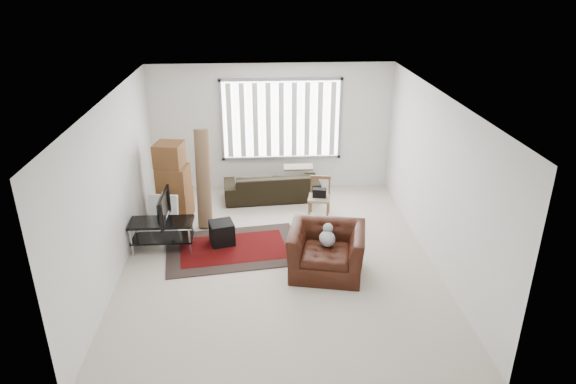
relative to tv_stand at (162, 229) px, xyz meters
name	(u,v)px	position (x,y,z in m)	size (l,w,h in m)	color
room	(279,148)	(1.98, 0.06, 1.38)	(6.00, 6.02, 2.71)	beige
persian_rug	(233,249)	(1.19, -0.08, -0.37)	(2.44, 1.79, 0.02)	black
tv_stand	(162,229)	(0.00, 0.00, 0.00)	(1.06, 0.48, 0.53)	black
tv	(160,208)	(0.00, 0.00, 0.39)	(0.86, 0.11, 0.49)	black
subwoofer	(222,233)	(0.99, 0.12, -0.17)	(0.39, 0.39, 0.39)	black
moving_boxes	(173,184)	(0.04, 1.26, 0.31)	(0.69, 0.65, 1.48)	brown
white_flatpack	(163,213)	(-0.09, 0.69, -0.04)	(0.54, 0.08, 0.69)	silver
rolled_rug	(203,178)	(0.65, 0.95, 0.52)	(0.27, 0.27, 1.80)	brown
sofa	(272,182)	(1.92, 2.00, -0.01)	(1.95, 0.84, 0.75)	black
side_chair	(319,195)	(2.81, 1.12, 0.05)	(0.49, 0.49, 0.77)	#877058
armchair	(327,247)	(2.68, -0.88, 0.05)	(1.34, 1.23, 0.86)	#33130A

